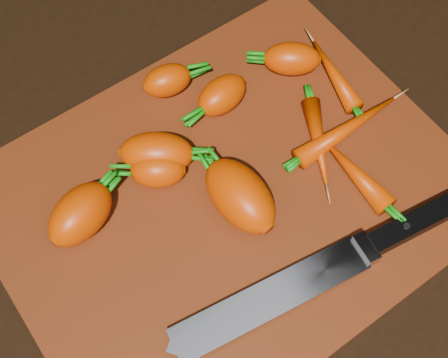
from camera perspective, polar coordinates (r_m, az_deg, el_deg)
ground at (r=0.70m, az=0.47°, el=-1.92°), size 2.00×2.00×0.01m
cutting_board at (r=0.69m, az=0.48°, el=-1.52°), size 0.50×0.40×0.01m
carrot_0 at (r=0.67m, az=-13.01°, el=-3.14°), size 0.09×0.07×0.05m
carrot_1 at (r=0.68m, az=-6.07°, el=0.83°), size 0.07×0.07×0.04m
carrot_2 at (r=0.69m, az=-6.18°, el=2.37°), size 0.09×0.09×0.05m
carrot_3 at (r=0.65m, az=1.48°, el=-1.54°), size 0.06×0.10×0.06m
carrot_4 at (r=0.73m, az=-0.20°, el=7.68°), size 0.07×0.05×0.04m
carrot_5 at (r=0.75m, az=-5.22°, el=8.96°), size 0.07×0.05×0.04m
carrot_6 at (r=0.77m, az=6.20°, el=10.87°), size 0.08×0.07×0.04m
carrot_7 at (r=0.77m, az=10.00°, el=9.45°), size 0.05×0.11×0.02m
carrot_8 at (r=0.73m, az=11.20°, el=4.55°), size 0.14×0.03×0.03m
carrot_9 at (r=0.70m, az=11.93°, el=0.49°), size 0.03×0.10×0.03m
carrot_10 at (r=0.71m, az=8.60°, el=3.43°), size 0.07×0.10×0.02m
knife at (r=0.64m, az=5.97°, el=-9.94°), size 0.35×0.08×0.02m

